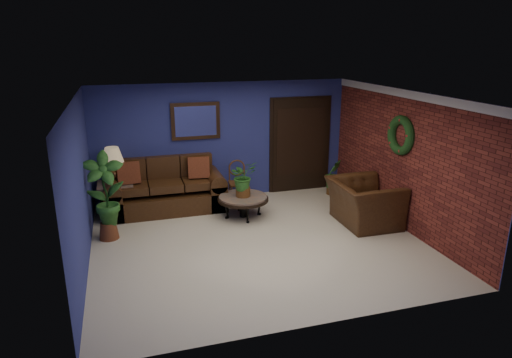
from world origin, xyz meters
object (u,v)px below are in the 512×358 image
object	(u,v)px
side_chair	(238,179)
coffee_table	(243,199)
table_lamp	(113,161)
armchair	(364,203)
end_table	(116,191)
sofa	(165,192)

from	to	relation	value
side_chair	coffee_table	bearing A→B (deg)	-92.35
table_lamp	armchair	world-z (taller)	table_lamp
end_table	table_lamp	world-z (taller)	table_lamp
table_lamp	end_table	bearing A→B (deg)	135.00
coffee_table	end_table	xyz separation A→B (m)	(-2.37, 0.85, 0.13)
side_chair	table_lamp	bearing A→B (deg)	-172.82
end_table	side_chair	xyz separation A→B (m)	(2.50, 0.07, 0.01)
table_lamp	side_chair	bearing A→B (deg)	1.50
coffee_table	side_chair	world-z (taller)	side_chair
sofa	side_chair	distance (m)	1.54
end_table	table_lamp	xyz separation A→B (m)	(0.00, -0.00, 0.60)
sofa	table_lamp	distance (m)	1.22
coffee_table	side_chair	size ratio (longest dim) A/B	1.11
table_lamp	armchair	distance (m)	4.86
end_table	armchair	distance (m)	4.81
armchair	table_lamp	bearing A→B (deg)	68.44
sofa	end_table	distance (m)	0.97
coffee_table	armchair	xyz separation A→B (m)	(2.08, -0.97, 0.04)
side_chair	armchair	distance (m)	2.72
coffee_table	end_table	size ratio (longest dim) A/B	1.41
sofa	coffee_table	bearing A→B (deg)	-32.34
table_lamp	side_chair	distance (m)	2.57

